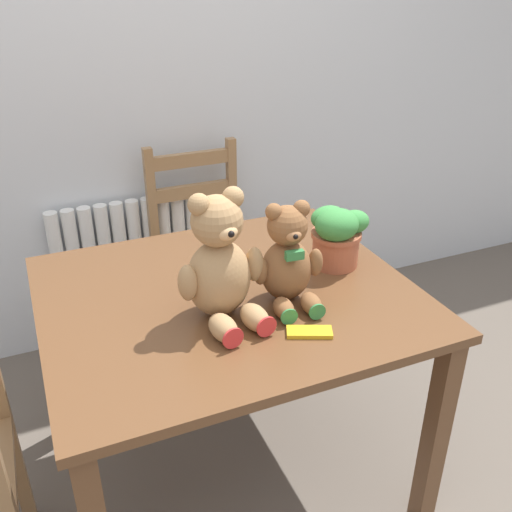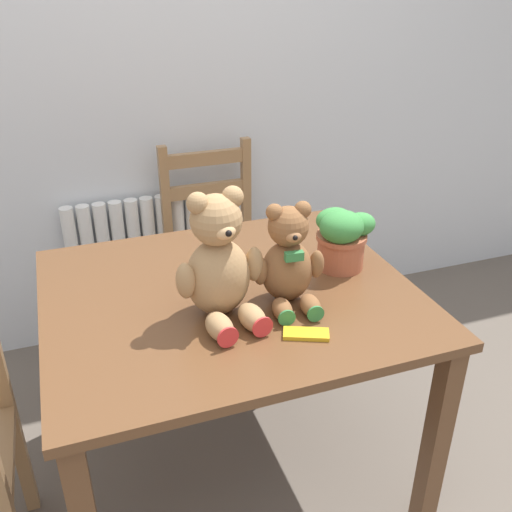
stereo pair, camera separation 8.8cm
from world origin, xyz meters
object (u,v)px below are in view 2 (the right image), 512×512
object	(u,v)px
chocolate_bar	(306,334)
potted_plant	(342,236)
teddy_bear_left	(219,264)
wooden_chair_behind	(217,255)
teddy_bear_right	(288,261)

from	to	relation	value
chocolate_bar	potted_plant	bearing A→B (deg)	50.22
teddy_bear_left	wooden_chair_behind	bearing A→B (deg)	-112.48
teddy_bear_right	wooden_chair_behind	bearing A→B (deg)	-86.63
wooden_chair_behind	teddy_bear_left	bearing A→B (deg)	75.04
teddy_bear_right	potted_plant	size ratio (longest dim) A/B	1.48
teddy_bear_right	chocolate_bar	xyz separation A→B (m)	(-0.02, -0.18, -0.13)
wooden_chair_behind	potted_plant	world-z (taller)	potted_plant
potted_plant	chocolate_bar	size ratio (longest dim) A/B	1.69
wooden_chair_behind	teddy_bear_left	xyz separation A→B (m)	(-0.24, -0.90, 0.45)
teddy_bear_left	chocolate_bar	world-z (taller)	teddy_bear_left
potted_plant	wooden_chair_behind	bearing A→B (deg)	104.99
teddy_bear_right	teddy_bear_left	bearing A→B (deg)	6.16
wooden_chair_behind	potted_plant	distance (m)	0.89
teddy_bear_left	teddy_bear_right	size ratio (longest dim) A/B	1.21
potted_plant	chocolate_bar	world-z (taller)	potted_plant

